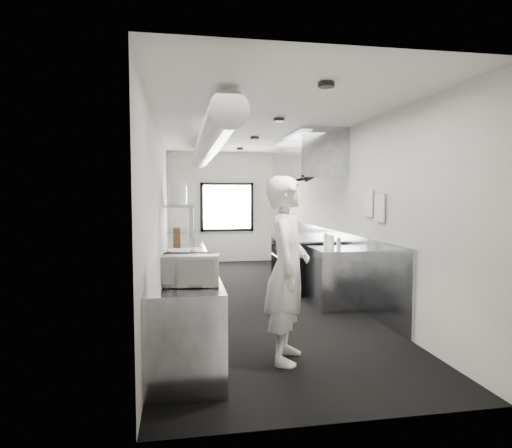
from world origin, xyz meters
name	(u,v)px	position (x,y,z in m)	size (l,w,h in m)	color
floor	(253,298)	(0.00, 0.00, 0.00)	(3.00, 8.00, 0.01)	black
ceiling	(253,128)	(0.00, 0.00, 2.80)	(3.00, 8.00, 0.01)	silver
wall_back	(227,207)	(0.00, 4.00, 1.40)	(3.00, 0.02, 2.80)	#B0AEA7
wall_front	(343,240)	(0.00, -4.00, 1.40)	(3.00, 0.02, 2.80)	#B0AEA7
wall_left	(160,215)	(-1.50, 0.00, 1.40)	(0.02, 8.00, 2.80)	#B0AEA7
wall_right	(340,214)	(1.50, 0.00, 1.40)	(0.02, 8.00, 2.80)	#B0AEA7
wall_cladding	(332,261)	(1.48, 0.30, 0.55)	(0.03, 5.50, 1.10)	gray
hvac_duct	(208,146)	(-0.70, 0.40, 2.55)	(0.40, 0.40, 6.40)	gray
service_window	(227,207)	(0.00, 3.96, 1.40)	(1.36, 0.05, 1.25)	white
exhaust_hood	(306,158)	(1.10, 0.70, 2.39)	(0.81, 2.20, 0.88)	gray
prep_counter	(183,280)	(-1.15, -0.50, 0.45)	(0.70, 6.00, 0.90)	gray
pass_shelf	(179,205)	(-1.19, 1.00, 1.54)	(0.45, 3.00, 0.68)	gray
range	(302,262)	(1.04, 0.70, 0.47)	(0.88, 1.60, 0.94)	black
bottle_station	(334,277)	(1.15, -0.70, 0.45)	(0.65, 0.80, 0.90)	gray
far_work_table	(182,249)	(-1.15, 3.20, 0.45)	(0.70, 1.20, 0.90)	gray
notice_sheet_a	(369,203)	(1.47, -1.20, 1.60)	(0.02, 0.28, 0.38)	silver
notice_sheet_b	(380,208)	(1.47, -1.55, 1.55)	(0.02, 0.28, 0.38)	silver
line_cook	(287,269)	(-0.10, -2.69, 0.96)	(0.70, 0.46, 1.92)	silver
microwave	(191,270)	(-1.09, -3.02, 1.04)	(0.47, 0.36, 0.28)	white
deli_tub_a	(172,275)	(-1.27, -2.79, 0.95)	(0.15, 0.15, 0.11)	silver
deli_tub_b	(172,270)	(-1.27, -2.47, 0.95)	(0.14, 0.14, 0.10)	silver
newspaper	(193,266)	(-1.04, -2.01, 0.90)	(0.29, 0.37, 0.01)	white
small_plate	(193,255)	(-1.01, -1.14, 0.91)	(0.20, 0.20, 0.02)	silver
pastry	(193,252)	(-1.01, -1.14, 0.96)	(0.08, 0.08, 0.08)	tan
cutting_board	(186,251)	(-1.10, -0.73, 0.91)	(0.48, 0.64, 0.02)	silver
knife_block	(177,236)	(-1.24, 0.42, 1.03)	(0.11, 0.24, 0.26)	brown
plate_stack_a	(179,195)	(-1.19, 0.36, 1.72)	(0.25, 0.25, 0.29)	silver
plate_stack_b	(180,195)	(-1.17, 0.83, 1.72)	(0.23, 0.23, 0.30)	silver
plate_stack_c	(179,193)	(-1.20, 1.11, 1.75)	(0.26, 0.26, 0.36)	silver
plate_stack_d	(180,193)	(-1.18, 1.71, 1.74)	(0.22, 0.22, 0.35)	silver
squeeze_bottle_a	(339,244)	(1.11, -0.99, 1.00)	(0.06, 0.06, 0.19)	silver
squeeze_bottle_b	(332,243)	(1.07, -0.81, 1.00)	(0.07, 0.07, 0.20)	silver
squeeze_bottle_c	(331,243)	(1.12, -0.65, 0.98)	(0.06, 0.06, 0.17)	silver
squeeze_bottle_d	(329,241)	(1.12, -0.57, 0.99)	(0.06, 0.06, 0.19)	silver
squeeze_bottle_e	(326,240)	(1.13, -0.36, 1.00)	(0.07, 0.07, 0.20)	silver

